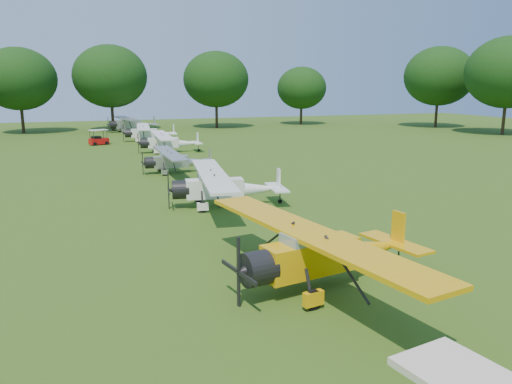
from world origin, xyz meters
The scene contains 9 objects.
ground centered at (0.00, 0.00, 0.00)m, with size 160.00×160.00×0.00m, color #375816.
tree_belt centered at (3.57, 0.16, 8.03)m, with size 137.36×130.27×14.52m.
aircraft_2 centered at (0.13, -8.83, 1.34)m, with size 7.37×11.67×2.29m.
aircraft_3 centered at (0.15, 3.66, 1.26)m, with size 6.90×10.94×2.15m.
aircraft_4 centered at (-0.24, 15.79, 1.06)m, with size 5.79×9.19×1.82m.
aircraft_5 centered at (1.29, 28.27, 1.20)m, with size 6.55×10.43×2.05m.
aircraft_6 centered at (0.87, 39.68, 1.21)m, with size 6.63×10.54×2.07m.
aircraft_7 centered at (0.25, 53.36, 1.35)m, with size 7.42×11.77×2.31m.
golf_cart centered at (-5.20, 37.76, 0.59)m, with size 2.36×1.87×1.77m.
Camera 1 is at (-7.63, -23.43, 6.88)m, focal length 35.00 mm.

